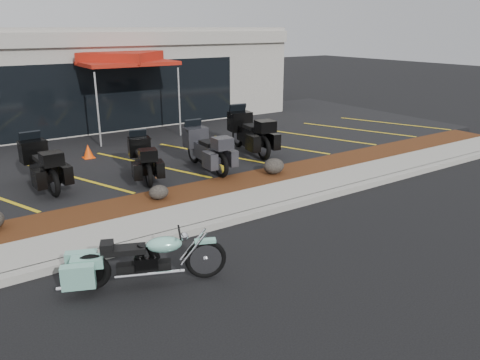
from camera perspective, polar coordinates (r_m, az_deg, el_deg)
ground at (r=9.55m, az=2.76°, el=-6.83°), size 90.00×90.00×0.00m
curb at (r=10.19m, az=-0.26°, el=-4.68°), size 24.00×0.25×0.15m
sidewalk at (r=10.74m, az=-2.34°, el=-3.47°), size 24.00×1.20×0.15m
mulch_bed at (r=11.71m, az=-5.44°, el=-1.64°), size 24.00×1.20×0.16m
upper_lot at (r=16.47m, az=-14.55°, el=3.69°), size 26.00×9.60×0.15m
dealership_building at (r=22.10m, az=-20.67°, el=11.80°), size 18.00×8.16×4.00m
boulder_mid at (r=11.17m, az=-9.88°, el=-1.48°), size 0.47×0.39×0.34m
boulder_right at (r=12.93m, az=4.13°, el=1.70°), size 0.61×0.51×0.43m
hero_cruiser at (r=7.86m, az=-4.23°, el=-8.93°), size 2.66×1.62×0.92m
touring_black_front at (r=13.43m, az=-23.95°, el=2.72°), size 1.01×2.33×1.32m
touring_black_mid at (r=13.35m, az=-12.22°, el=3.54°), size 1.26×2.19×1.20m
touring_grey at (r=13.92m, az=-5.67°, el=4.73°), size 0.97×2.32×1.33m
touring_black_rear at (r=15.75m, az=-0.25°, el=6.65°), size 1.32×2.63×1.46m
traffic_cone at (r=15.25m, az=-18.02°, el=3.36°), size 0.41×0.41×0.43m
popup_canopy at (r=18.16m, az=-14.23°, el=14.06°), size 3.91×3.91×3.02m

